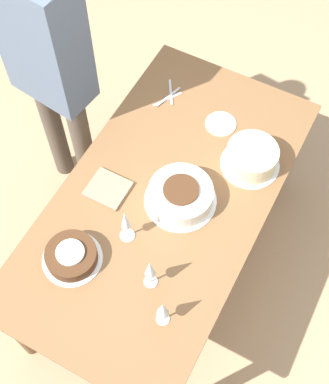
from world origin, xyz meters
TOP-DOWN VIEW (x-y plane):
  - ground_plane at (0.00, 0.00)m, footprint 12.00×12.00m
  - dining_table at (0.00, 0.00)m, footprint 1.72×0.92m
  - cake_center_white at (-0.02, 0.07)m, footprint 0.34×0.34m
  - cake_front_chocolate at (0.46, -0.21)m, footprint 0.26×0.26m
  - cake_back_decorated at (-0.35, 0.28)m, footprint 0.29×0.29m
  - wine_glass_near at (0.51, 0.26)m, footprint 0.06×0.06m
  - wine_glass_far at (0.25, -0.05)m, footprint 0.07×0.07m
  - wine_glass_extra at (0.39, 0.14)m, footprint 0.06×0.06m
  - dessert_plate_left at (-0.51, 0.05)m, footprint 0.16×0.16m
  - fork_pile at (-0.54, -0.26)m, footprint 0.20×0.10m
  - napkin_stack at (0.09, -0.25)m, footprint 0.17×0.18m
  - person_cutting at (-0.25, -0.75)m, footprint 0.27×0.43m

SIDE VIEW (x-z plane):
  - ground_plane at x=0.00m, z-range 0.00..0.00m
  - dining_table at x=0.00m, z-range 0.27..1.00m
  - dessert_plate_left at x=-0.51m, z-range 0.73..0.74m
  - fork_pile at x=-0.54m, z-range 0.73..0.74m
  - napkin_stack at x=0.09m, z-range 0.73..0.75m
  - cake_front_chocolate at x=0.46m, z-range 0.73..0.81m
  - cake_center_white at x=-0.02m, z-range 0.73..0.84m
  - cake_back_decorated at x=-0.35m, z-range 0.73..0.85m
  - wine_glass_near at x=0.51m, z-range 0.77..0.96m
  - wine_glass_far at x=0.25m, z-range 0.77..0.99m
  - wine_glass_extra at x=0.39m, z-range 0.77..0.98m
  - person_cutting at x=-0.25m, z-range 0.18..1.89m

